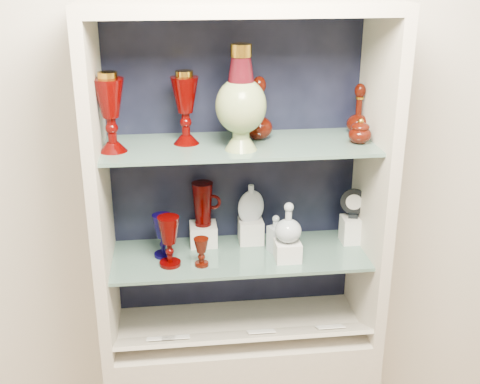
{
  "coord_description": "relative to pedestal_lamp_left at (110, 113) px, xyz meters",
  "views": [
    {
      "loc": [
        -0.23,
        -0.41,
        2.06
      ],
      "look_at": [
        0.0,
        1.53,
        1.3
      ],
      "focal_mm": 45.0,
      "sensor_mm": 36.0,
      "label": 1
    }
  ],
  "objects": [
    {
      "name": "wall_back",
      "position": [
        0.42,
        0.24,
        -0.2
      ],
      "size": [
        3.5,
        0.02,
        2.8
      ],
      "primitive_type": "cube",
      "color": "silver",
      "rests_on": "ground"
    },
    {
      "name": "cabinet_back_panel",
      "position": [
        0.42,
        0.21,
        -0.27
      ],
      "size": [
        0.98,
        0.02,
        1.15
      ],
      "primitive_type": "cube",
      "color": "black",
      "rests_on": "cabinet_base"
    },
    {
      "name": "cabinet_side_left",
      "position": [
        -0.06,
        0.02,
        -0.27
      ],
      "size": [
        0.04,
        0.4,
        1.15
      ],
      "primitive_type": "cube",
      "color": "beige",
      "rests_on": "cabinet_base"
    },
    {
      "name": "cabinet_side_right",
      "position": [
        0.9,
        0.02,
        -0.27
      ],
      "size": [
        0.04,
        0.4,
        1.15
      ],
      "primitive_type": "cube",
      "color": "beige",
      "rests_on": "cabinet_base"
    },
    {
      "name": "cabinet_top_cap",
      "position": [
        0.42,
        0.02,
        0.32
      ],
      "size": [
        1.0,
        0.4,
        0.04
      ],
      "primitive_type": "cube",
      "color": "beige",
      "rests_on": "cabinet_side_left"
    },
    {
      "name": "shelf_lower",
      "position": [
        0.42,
        0.04,
        -0.56
      ],
      "size": [
        0.92,
        0.34,
        0.01
      ],
      "primitive_type": "cube",
      "color": "slate",
      "rests_on": "cabinet_side_left"
    },
    {
      "name": "shelf_upper",
      "position": [
        0.42,
        0.04,
        -0.14
      ],
      "size": [
        0.92,
        0.34,
        0.01
      ],
      "primitive_type": "cube",
      "color": "slate",
      "rests_on": "cabinet_side_left"
    },
    {
      "name": "label_ledge",
      "position": [
        0.42,
        -0.09,
        -0.82
      ],
      "size": [
        0.92,
        0.17,
        0.09
      ],
      "primitive_type": "cube",
      "rotation": [
        -0.44,
        0.0,
        0.0
      ],
      "color": "beige",
      "rests_on": "cabinet_base"
    },
    {
      "name": "label_card_0",
      "position": [
        0.74,
        -0.09,
        -0.8
      ],
      "size": [
        0.1,
        0.06,
        0.03
      ],
      "primitive_type": "cube",
      "rotation": [
        -0.44,
        0.0,
        0.0
      ],
      "color": "white",
      "rests_on": "label_ledge"
    },
    {
      "name": "label_card_1",
      "position": [
        0.18,
        -0.09,
        -0.8
      ],
      "size": [
        0.1,
        0.06,
        0.03
      ],
      "primitive_type": "cube",
      "rotation": [
        -0.44,
        0.0,
        0.0
      ],
      "color": "white",
      "rests_on": "label_ledge"
    },
    {
      "name": "label_card_2",
      "position": [
        0.49,
        -0.09,
        -0.8
      ],
      "size": [
        0.1,
        0.06,
        0.03
      ],
      "primitive_type": "cube",
      "rotation": [
        -0.44,
        0.0,
        0.0
      ],
      "color": "white",
      "rests_on": "label_ledge"
    },
    {
      "name": "label_card_3",
      "position": [
        0.12,
        -0.09,
        -0.8
      ],
      "size": [
        0.1,
        0.06,
        0.03
      ],
      "primitive_type": "cube",
      "rotation": [
        -0.44,
        0.0,
        0.0
      ],
      "color": "white",
      "rests_on": "label_ledge"
    },
    {
      "name": "pedestal_lamp_left",
      "position": [
        0.0,
        0.0,
        0.0
      ],
      "size": [
        0.11,
        0.11,
        0.26
      ],
      "primitive_type": null,
      "rotation": [
        0.0,
        0.0,
        0.13
      ],
      "color": "#400100",
      "rests_on": "shelf_upper"
    },
    {
      "name": "pedestal_lamp_right",
      "position": [
        0.24,
        0.06,
        -0.01
      ],
      "size": [
        0.13,
        0.13,
        0.25
      ],
      "primitive_type": null,
      "rotation": [
        0.0,
        0.0,
        -0.42
      ],
      "color": "#400100",
      "rests_on": "shelf_upper"
    },
    {
      "name": "enamel_urn",
      "position": [
        0.42,
        -0.03,
        0.04
      ],
      "size": [
        0.2,
        0.2,
        0.34
      ],
      "primitive_type": null,
      "rotation": [
        0.0,
        0.0,
        -0.21
      ],
      "color": "#0A4E15",
      "rests_on": "shelf_upper"
    },
    {
      "name": "ruby_decanter_a",
      "position": [
        0.49,
        0.08,
        -0.01
      ],
      "size": [
        0.11,
        0.11,
        0.25
      ],
      "primitive_type": null,
      "rotation": [
        0.0,
        0.0,
        -0.14
      ],
      "color": "#420E05",
      "rests_on": "shelf_upper"
    },
    {
      "name": "ruby_decanter_b",
      "position": [
        0.86,
        0.12,
        -0.03
      ],
      "size": [
        0.09,
        0.09,
        0.19
      ],
      "primitive_type": null,
      "rotation": [
        0.0,
        0.0,
        0.05
      ],
      "color": "#420E05",
      "rests_on": "shelf_upper"
    },
    {
      "name": "lidded_bowl",
      "position": [
        0.83,
        -0.01,
        -0.08
      ],
      "size": [
        0.1,
        0.1,
        0.09
      ],
      "primitive_type": null,
      "rotation": [
        0.0,
        0.0,
        -0.3
      ],
      "color": "#420E05",
      "rests_on": "shelf_upper"
    },
    {
      "name": "cobalt_goblet",
      "position": [
        0.14,
        0.05,
        -0.47
      ],
      "size": [
        0.08,
        0.08,
        0.16
      ],
      "primitive_type": null,
      "rotation": [
        0.0,
        0.0,
        -0.28
      ],
      "color": "#090244",
      "rests_on": "shelf_lower"
    },
    {
      "name": "ruby_goblet_tall",
      "position": [
        0.17,
        -0.02,
        -0.46
      ],
      "size": [
        0.09,
        0.09,
        0.18
      ],
      "primitive_type": null,
      "rotation": [
        0.0,
        0.0,
        -0.23
      ],
      "color": "#400100",
      "rests_on": "shelf_lower"
    },
    {
      "name": "ruby_goblet_small",
      "position": [
        0.28,
        -0.04,
        -0.5
      ],
      "size": [
        0.07,
        0.07,
        0.1
      ],
      "primitive_type": null,
      "rotation": [
        0.0,
        0.0,
        0.3
      ],
      "color": "#420E05",
      "rests_on": "shelf_lower"
    },
    {
      "name": "riser_ruby_pitcher",
      "position": [
        0.3,
        0.13,
        -0.51
      ],
      "size": [
        0.1,
        0.1,
        0.08
      ],
      "primitive_type": "cube",
      "color": "silver",
      "rests_on": "shelf_lower"
    },
    {
      "name": "ruby_pitcher",
      "position": [
        0.3,
        0.13,
        -0.39
      ],
      "size": [
        0.13,
        0.09,
        0.17
      ],
      "primitive_type": null,
      "rotation": [
        0.0,
        0.0,
        -0.13
      ],
      "color": "#400100",
      "rests_on": "riser_ruby_pitcher"
    },
    {
      "name": "clear_square_bottle",
      "position": [
        0.56,
        0.04,
        -0.48
      ],
      "size": [
        0.06,
        0.06,
        0.14
      ],
      "primitive_type": null,
      "rotation": [
        0.0,
        0.0,
        0.39
      ],
      "color": "#A1AFB9",
      "rests_on": "shelf_lower"
    },
    {
      "name": "riser_flat_flask",
      "position": [
        0.48,
        0.13,
        -0.5
      ],
      "size": [
        0.09,
        0.09,
        0.09
      ],
      "primitive_type": "cube",
      "color": "silver",
      "rests_on": "shelf_lower"
    },
    {
      "name": "flat_flask",
      "position": [
        0.48,
        0.13,
        -0.39
      ],
      "size": [
        0.11,
        0.07,
        0.15
      ],
      "primitive_type": null,
      "rotation": [
        0.0,
        0.0,
        0.25
      ],
      "color": "#B3BFC9",
      "rests_on": "riser_flat_flask"
    },
    {
      "name": "riser_clear_round_decanter",
      "position": [
        0.59,
        -0.03,
        -0.51
      ],
      "size": [
        0.09,
        0.09,
        0.07
      ],
      "primitive_type": "cube",
      "color": "silver",
      "rests_on": "shelf_lower"
    },
    {
      "name": "clear_round_decanter",
      "position": [
        0.59,
        -0.03,
        -0.41
      ],
      "size": [
        0.1,
        0.1,
        0.14
      ],
      "primitive_type": null,
      "rotation": [
        0.0,
        0.0,
        -0.03
      ],
      "color": "#A1AFB9",
      "rests_on": "riser_clear_round_decanter"
    },
    {
      "name": "riser_cameo_medallion",
      "position": [
        0.86,
        0.09,
        -0.5
      ],
      "size": [
        0.08,
        0.08,
        0.1
      ],
      "primitive_type": "cube",
      "color": "silver",
      "rests_on": "shelf_lower"
    },
    {
      "name": "cameo_medallion",
      "position": [
        0.86,
        0.09,
        -0.39
      ],
      "size": [
        0.11,
        0.06,
        0.12
      ],
      "primitive_type": null,
      "rotation": [
        0.0,
        0.0,
        -0.26
      ],
      "color": "black",
      "rests_on": "riser_cameo_medallion"
    }
  ]
}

